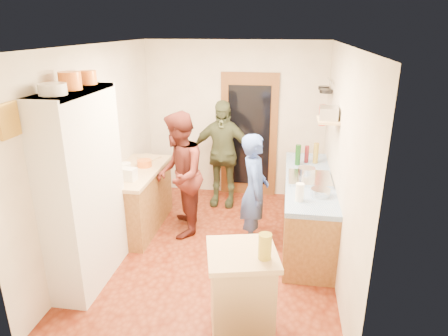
% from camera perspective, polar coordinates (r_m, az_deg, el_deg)
% --- Properties ---
extents(floor, '(3.00, 4.00, 0.02)m').
position_cam_1_polar(floor, '(5.42, -1.39, -11.65)').
color(floor, brown).
rests_on(floor, ground).
extents(ceiling, '(3.00, 4.00, 0.02)m').
position_cam_1_polar(ceiling, '(4.63, -1.67, 17.23)').
color(ceiling, silver).
rests_on(ceiling, ground).
extents(wall_back, '(3.00, 0.02, 2.60)m').
position_cam_1_polar(wall_back, '(6.78, 1.55, 6.85)').
color(wall_back, silver).
rests_on(wall_back, ground).
extents(wall_front, '(3.00, 0.02, 2.60)m').
position_cam_1_polar(wall_front, '(3.07, -8.36, -9.97)').
color(wall_front, silver).
rests_on(wall_front, ground).
extents(wall_left, '(0.02, 4.00, 2.60)m').
position_cam_1_polar(wall_left, '(5.34, -17.69, 2.34)').
color(wall_left, silver).
rests_on(wall_left, ground).
extents(wall_right, '(0.02, 4.00, 2.60)m').
position_cam_1_polar(wall_right, '(4.84, 16.36, 0.71)').
color(wall_right, silver).
rests_on(wall_right, ground).
extents(door_frame, '(0.95, 0.06, 2.10)m').
position_cam_1_polar(door_frame, '(6.78, 3.59, 4.63)').
color(door_frame, brown).
rests_on(door_frame, ground).
extents(door_glass, '(0.70, 0.02, 1.70)m').
position_cam_1_polar(door_glass, '(6.74, 3.56, 4.56)').
color(door_glass, black).
rests_on(door_glass, door_frame).
extents(hutch_body, '(0.40, 1.20, 2.20)m').
position_cam_1_polar(hutch_body, '(4.64, -19.35, -3.07)').
color(hutch_body, silver).
rests_on(hutch_body, ground).
extents(hutch_top_shelf, '(0.40, 1.14, 0.04)m').
position_cam_1_polar(hutch_top_shelf, '(4.36, -20.97, 10.14)').
color(hutch_top_shelf, silver).
rests_on(hutch_top_shelf, hutch_body).
extents(plate_stack, '(0.26, 0.26, 0.11)m').
position_cam_1_polar(plate_stack, '(4.08, -23.30, 10.30)').
color(plate_stack, white).
rests_on(plate_stack, hutch_top_shelf).
extents(orange_pot_a, '(0.22, 0.22, 0.18)m').
position_cam_1_polar(orange_pot_a, '(4.35, -21.13, 11.55)').
color(orange_pot_a, orange).
rests_on(orange_pot_a, hutch_top_shelf).
extents(orange_pot_b, '(0.17, 0.17, 0.15)m').
position_cam_1_polar(orange_pot_b, '(4.69, -18.76, 12.16)').
color(orange_pot_b, orange).
rests_on(orange_pot_b, hutch_top_shelf).
extents(left_counter_base, '(0.60, 1.40, 0.85)m').
position_cam_1_polar(left_counter_base, '(5.90, -12.21, -4.59)').
color(left_counter_base, '#9D6E3A').
rests_on(left_counter_base, ground).
extents(left_counter_top, '(0.64, 1.44, 0.05)m').
position_cam_1_polar(left_counter_top, '(5.74, -12.53, -0.48)').
color(left_counter_top, tan).
rests_on(left_counter_top, left_counter_base).
extents(toaster, '(0.23, 0.17, 0.16)m').
position_cam_1_polar(toaster, '(5.35, -13.56, -0.85)').
color(toaster, white).
rests_on(toaster, left_counter_top).
extents(kettle, '(0.18, 0.18, 0.17)m').
position_cam_1_polar(kettle, '(5.53, -13.91, -0.16)').
color(kettle, white).
rests_on(kettle, left_counter_top).
extents(orange_bowl, '(0.22, 0.22, 0.09)m').
position_cam_1_polar(orange_bowl, '(5.83, -11.30, 0.67)').
color(orange_bowl, orange).
rests_on(orange_bowl, left_counter_top).
extents(chopping_board, '(0.36, 0.31, 0.02)m').
position_cam_1_polar(chopping_board, '(6.19, -10.63, 1.53)').
color(chopping_board, tan).
rests_on(chopping_board, left_counter_top).
extents(right_counter_base, '(0.60, 2.20, 0.84)m').
position_cam_1_polar(right_counter_base, '(5.60, 11.75, -6.00)').
color(right_counter_base, '#9D6E3A').
rests_on(right_counter_base, ground).
extents(right_counter_top, '(0.62, 2.22, 0.06)m').
position_cam_1_polar(right_counter_top, '(5.42, 12.08, -1.71)').
color(right_counter_top, '#1A50A2').
rests_on(right_counter_top, right_counter_base).
extents(hob, '(0.55, 0.58, 0.04)m').
position_cam_1_polar(hob, '(5.35, 12.15, -1.45)').
color(hob, silver).
rests_on(hob, right_counter_top).
extents(pot_on_hob, '(0.22, 0.22, 0.14)m').
position_cam_1_polar(pot_on_hob, '(5.26, 11.70, -0.69)').
color(pot_on_hob, silver).
rests_on(pot_on_hob, hob).
extents(bottle_a, '(0.08, 0.08, 0.30)m').
position_cam_1_polar(bottle_a, '(5.84, 10.52, 1.86)').
color(bottle_a, '#143F14').
rests_on(bottle_a, right_counter_top).
extents(bottle_b, '(0.07, 0.07, 0.25)m').
position_cam_1_polar(bottle_b, '(5.98, 11.73, 1.94)').
color(bottle_b, '#591419').
rests_on(bottle_b, right_counter_top).
extents(bottle_c, '(0.08, 0.08, 0.30)m').
position_cam_1_polar(bottle_c, '(5.97, 12.99, 2.09)').
color(bottle_c, olive).
rests_on(bottle_c, right_counter_top).
extents(paper_towel, '(0.12, 0.12, 0.21)m').
position_cam_1_polar(paper_towel, '(4.66, 10.76, -3.43)').
color(paper_towel, white).
rests_on(paper_towel, right_counter_top).
extents(mixing_bowl, '(0.27, 0.27, 0.09)m').
position_cam_1_polar(mixing_bowl, '(4.87, 13.61, -3.41)').
color(mixing_bowl, silver).
rests_on(mixing_bowl, right_counter_top).
extents(island_base, '(0.66, 0.66, 0.86)m').
position_cam_1_polar(island_base, '(3.91, 2.50, -17.84)').
color(island_base, tan).
rests_on(island_base, ground).
extents(island_top, '(0.75, 0.75, 0.05)m').
position_cam_1_polar(island_top, '(3.65, 2.61, -12.17)').
color(island_top, tan).
rests_on(island_top, island_base).
extents(cutting_board, '(0.40, 0.35, 0.02)m').
position_cam_1_polar(cutting_board, '(3.68, 1.73, -11.66)').
color(cutting_board, white).
rests_on(cutting_board, island_top).
extents(oil_jar, '(0.14, 0.14, 0.23)m').
position_cam_1_polar(oil_jar, '(3.50, 5.87, -11.08)').
color(oil_jar, '#AD9E2D').
rests_on(oil_jar, island_top).
extents(pan_rail, '(0.02, 0.65, 0.02)m').
position_cam_1_polar(pan_rail, '(6.15, 14.92, 11.98)').
color(pan_rail, silver).
rests_on(pan_rail, wall_right).
extents(pan_hang_a, '(0.18, 0.18, 0.05)m').
position_cam_1_polar(pan_hang_a, '(5.99, 14.38, 10.57)').
color(pan_hang_a, black).
rests_on(pan_hang_a, pan_rail).
extents(pan_hang_b, '(0.16, 0.16, 0.05)m').
position_cam_1_polar(pan_hang_b, '(6.19, 14.21, 10.68)').
color(pan_hang_b, black).
rests_on(pan_hang_b, pan_rail).
extents(pan_hang_c, '(0.17, 0.17, 0.05)m').
position_cam_1_polar(pan_hang_c, '(6.39, 14.08, 11.04)').
color(pan_hang_c, black).
rests_on(pan_hang_c, pan_rail).
extents(wall_shelf, '(0.26, 0.42, 0.03)m').
position_cam_1_polar(wall_shelf, '(5.15, 14.66, 6.62)').
color(wall_shelf, tan).
rests_on(wall_shelf, wall_right).
extents(radio, '(0.24, 0.31, 0.15)m').
position_cam_1_polar(radio, '(5.13, 14.75, 7.60)').
color(radio, silver).
rests_on(radio, wall_shelf).
extents(ext_bracket, '(0.06, 0.10, 0.04)m').
position_cam_1_polar(ext_bracket, '(6.43, 14.40, 6.88)').
color(ext_bracket, black).
rests_on(ext_bracket, wall_right).
extents(fire_extinguisher, '(0.11, 0.11, 0.32)m').
position_cam_1_polar(fire_extinguisher, '(6.41, 13.90, 7.35)').
color(fire_extinguisher, red).
rests_on(fire_extinguisher, wall_right).
extents(picture_frame, '(0.03, 0.25, 0.30)m').
position_cam_1_polar(picture_frame, '(3.87, -28.42, 6.01)').
color(picture_frame, gold).
rests_on(picture_frame, wall_left).
extents(person_hob, '(0.43, 0.60, 1.54)m').
position_cam_1_polar(person_hob, '(5.21, 4.69, -3.39)').
color(person_hob, '#3650A1').
rests_on(person_hob, ground).
extents(person_left, '(0.81, 0.96, 1.75)m').
position_cam_1_polar(person_left, '(5.54, -6.07, -0.85)').
color(person_left, '#4D1C17').
rests_on(person_left, ground).
extents(person_back, '(1.04, 0.48, 1.74)m').
position_cam_1_polar(person_back, '(6.39, -0.20, 2.02)').
color(person_back, '#383E26').
rests_on(person_back, ground).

